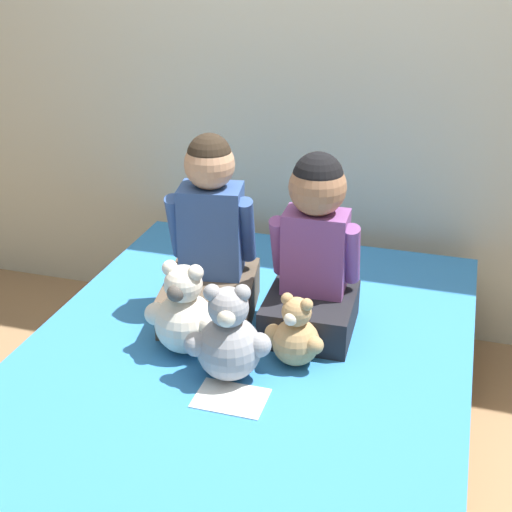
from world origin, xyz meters
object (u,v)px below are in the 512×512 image
child_on_right (314,254)px  teddy_bear_held_by_right_child (296,335)px  child_on_left (211,246)px  bed (242,410)px  sign_card (231,398)px  teddy_bear_between_children (228,339)px  teddy_bear_held_by_left_child (184,315)px

child_on_right → teddy_bear_held_by_right_child: child_on_right is taller
child_on_right → teddy_bear_held_by_right_child: (0.00, -0.24, -0.18)m
child_on_left → teddy_bear_held_by_right_child: 0.46m
bed → sign_card: 0.32m
teddy_bear_held_by_right_child → teddy_bear_between_children: bearing=-130.8°
child_on_left → teddy_bear_held_by_right_child: bearing=-42.7°
teddy_bear_held_by_right_child → sign_card: bearing=-106.2°
child_on_left → teddy_bear_between_children: child_on_left is taller
teddy_bear_held_by_right_child → sign_card: 0.29m
child_on_left → sign_card: size_ratio=3.08×
teddy_bear_held_by_left_child → teddy_bear_between_children: bearing=-24.1°
teddy_bear_held_by_left_child → child_on_left: bearing=95.9°
child_on_right → teddy_bear_held_by_right_child: size_ratio=2.57×
bed → child_on_right: (0.18, 0.24, 0.50)m
bed → child_on_right: size_ratio=3.13×
teddy_bear_held_by_right_child → bed: bearing=-164.1°
teddy_bear_held_by_left_child → teddy_bear_held_by_right_child: (0.36, 0.03, -0.03)m
child_on_right → sign_card: bearing=-107.6°
bed → teddy_bear_held_by_left_child: (-0.18, -0.02, 0.35)m
bed → teddy_bear_between_children: 0.37m
teddy_bear_held_by_left_child → sign_card: bearing=-38.1°
child_on_left → teddy_bear_between_children: bearing=-72.8°
child_on_left → teddy_bear_held_by_left_child: bearing=-98.6°
child_on_right → teddy_bear_between_children: 0.43m
child_on_right → sign_card: 0.56m
sign_card → teddy_bear_held_by_left_child: bearing=137.1°
sign_card → teddy_bear_held_by_right_child: bearing=60.4°
child_on_left → teddy_bear_between_children: 0.43m
child_on_right → sign_card: (-0.13, -0.48, -0.27)m
bed → teddy_bear_held_by_right_child: 0.37m
bed → sign_card: size_ratio=9.20×
child_on_right → teddy_bear_held_by_left_child: size_ratio=1.96×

